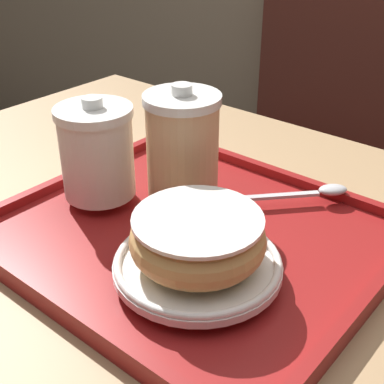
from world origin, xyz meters
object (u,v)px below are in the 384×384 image
object	(u,v)px
coffee_cup_front	(97,151)
spoon	(318,191)
coffee_cup_rear	(182,145)
donut_chocolate_glazed	(198,238)

from	to	relation	value
coffee_cup_front	spoon	xyz separation A→B (m)	(0.21, 0.16, -0.05)
coffee_cup_front	coffee_cup_rear	world-z (taller)	coffee_cup_rear
coffee_cup_rear	donut_chocolate_glazed	distance (m)	0.15
donut_chocolate_glazed	spoon	size ratio (longest dim) A/B	1.17
coffee_cup_front	donut_chocolate_glazed	xyz separation A→B (m)	(0.19, -0.04, -0.02)
coffee_cup_front	coffee_cup_rear	xyz separation A→B (m)	(0.08, 0.06, 0.01)
donut_chocolate_glazed	coffee_cup_rear	bearing A→B (deg)	136.09
coffee_cup_front	donut_chocolate_glazed	distance (m)	0.19
coffee_cup_front	spoon	size ratio (longest dim) A/B	1.09
coffee_cup_front	donut_chocolate_glazed	bearing A→B (deg)	-12.49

